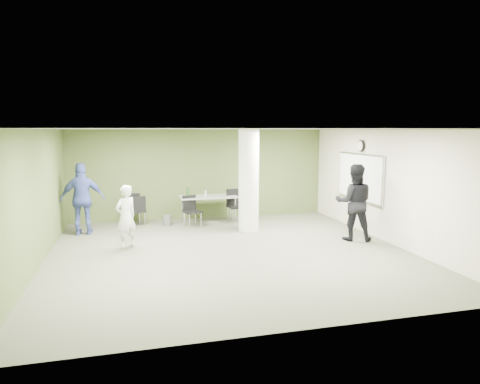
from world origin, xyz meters
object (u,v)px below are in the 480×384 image
object	(u,v)px
woman_white	(126,216)
chair_back_left	(132,206)
folding_table	(208,198)
man_black	(354,202)
man_blue	(83,199)

from	to	relation	value
woman_white	chair_back_left	bearing A→B (deg)	-130.30
chair_back_left	woman_white	world-z (taller)	woman_white
chair_back_left	woman_white	bearing A→B (deg)	86.03
folding_table	chair_back_left	world-z (taller)	folding_table
folding_table	woman_white	xyz separation A→B (m)	(-2.37, -2.28, -0.01)
woman_white	man_black	xyz separation A→B (m)	(5.58, -0.70, 0.22)
folding_table	man_blue	distance (m)	3.55
man_blue	chair_back_left	bearing A→B (deg)	-141.79
chair_back_left	woman_white	distance (m)	2.56
folding_table	man_blue	world-z (taller)	man_blue
chair_back_left	man_blue	size ratio (longest dim) A/B	0.49
woman_white	man_blue	bearing A→B (deg)	-91.94
folding_table	chair_back_left	distance (m)	2.24
chair_back_left	man_black	bearing A→B (deg)	148.61
man_blue	man_black	bearing A→B (deg)	162.63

